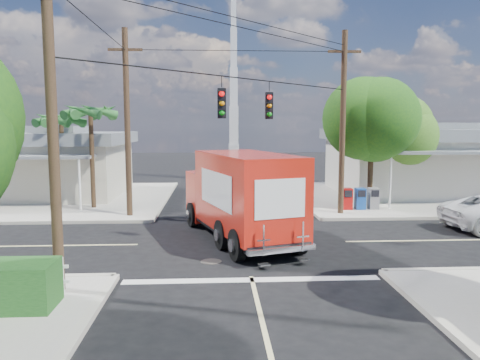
{
  "coord_description": "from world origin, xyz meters",
  "views": [
    {
      "loc": [
        -1.08,
        -17.45,
        4.49
      ],
      "look_at": [
        0.0,
        2.0,
        2.2
      ],
      "focal_mm": 35.0,
      "sensor_mm": 36.0,
      "label": 1
    }
  ],
  "objects": [
    {
      "name": "ground",
      "position": [
        0.0,
        0.0,
        0.0
      ],
      "size": [
        120.0,
        120.0,
        0.0
      ],
      "primitive_type": "plane",
      "color": "black",
      "rests_on": "ground"
    },
    {
      "name": "sidewalk_ne",
      "position": [
        10.88,
        10.88,
        0.07
      ],
      "size": [
        14.12,
        14.12,
        0.14
      ],
      "color": "#ABA69B",
      "rests_on": "ground"
    },
    {
      "name": "sidewalk_nw",
      "position": [
        -10.88,
        10.88,
        0.07
      ],
      "size": [
        14.12,
        14.12,
        0.14
      ],
      "color": "#ABA69B",
      "rests_on": "ground"
    },
    {
      "name": "road_markings",
      "position": [
        0.0,
        -1.47,
        0.01
      ],
      "size": [
        32.0,
        32.0,
        0.01
      ],
      "color": "beige",
      "rests_on": "ground"
    },
    {
      "name": "building_ne",
      "position": [
        12.5,
        11.97,
        2.32
      ],
      "size": [
        11.8,
        10.2,
        4.5
      ],
      "color": "silver",
      "rests_on": "sidewalk_ne"
    },
    {
      "name": "building_nw",
      "position": [
        -12.0,
        12.46,
        2.22
      ],
      "size": [
        10.8,
        10.2,
        4.3
      ],
      "color": "beige",
      "rests_on": "sidewalk_nw"
    },
    {
      "name": "radio_tower",
      "position": [
        0.5,
        20.0,
        5.64
      ],
      "size": [
        0.8,
        0.8,
        17.0
      ],
      "color": "silver",
      "rests_on": "ground"
    },
    {
      "name": "tree_ne_front",
      "position": [
        7.21,
        6.76,
        4.77
      ],
      "size": [
        4.21,
        4.14,
        6.66
      ],
      "color": "#422D1C",
      "rests_on": "sidewalk_ne"
    },
    {
      "name": "tree_ne_back",
      "position": [
        9.81,
        8.96,
        4.19
      ],
      "size": [
        3.77,
        3.66,
        5.82
      ],
      "color": "#422D1C",
      "rests_on": "sidewalk_ne"
    },
    {
      "name": "palm_nw_front",
      "position": [
        -7.5,
        7.5,
        5.04
      ],
      "size": [
        3.01,
        3.08,
        5.59
      ],
      "color": "#422D1C",
      "rests_on": "sidewalk_nw"
    },
    {
      "name": "palm_nw_back",
      "position": [
        -9.5,
        9.0,
        4.67
      ],
      "size": [
        3.01,
        3.08,
        5.19
      ],
      "color": "#422D1C",
      "rests_on": "sidewalk_nw"
    },
    {
      "name": "utility_poles",
      "position": [
        -1.58,
        1.6,
        4.67
      ],
      "size": [
        12.0,
        10.68,
        9.0
      ],
      "color": "#473321",
      "rests_on": "ground"
    },
    {
      "name": "vending_boxes",
      "position": [
        6.5,
        6.2,
        0.69
      ],
      "size": [
        1.9,
        0.5,
        1.1
      ],
      "color": "#A90C0B",
      "rests_on": "sidewalk_ne"
    },
    {
      "name": "delivery_truck",
      "position": [
        -0.07,
        0.57,
        1.75
      ],
      "size": [
        4.6,
        8.26,
        3.44
      ],
      "color": "black",
      "rests_on": "ground"
    }
  ]
}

